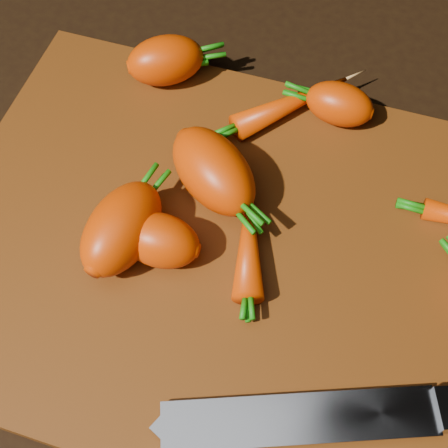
% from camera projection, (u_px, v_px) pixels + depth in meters
% --- Properties ---
extents(ground, '(2.00, 2.00, 0.01)m').
position_uv_depth(ground, '(221.00, 253.00, 0.56)').
color(ground, black).
extents(cutting_board, '(0.50, 0.40, 0.01)m').
position_uv_depth(cutting_board, '(221.00, 247.00, 0.55)').
color(cutting_board, '#4F270B').
rests_on(cutting_board, ground).
extents(carrot_0, '(0.09, 0.08, 0.05)m').
position_uv_depth(carrot_0, '(166.00, 60.00, 0.63)').
color(carrot_0, '#DD3B03').
rests_on(carrot_0, cutting_board).
extents(carrot_1, '(0.07, 0.05, 0.05)m').
position_uv_depth(carrot_1, '(160.00, 240.00, 0.52)').
color(carrot_1, '#DD3B03').
rests_on(carrot_1, cutting_board).
extents(carrot_2, '(0.11, 0.11, 0.06)m').
position_uv_depth(carrot_2, '(213.00, 171.00, 0.55)').
color(carrot_2, '#DD3B03').
rests_on(carrot_2, cutting_board).
extents(carrot_3, '(0.07, 0.10, 0.06)m').
position_uv_depth(carrot_3, '(122.00, 228.00, 0.52)').
color(carrot_3, '#DD3B03').
rests_on(carrot_3, cutting_board).
extents(carrot_4, '(0.07, 0.05, 0.04)m').
position_uv_depth(carrot_4, '(339.00, 104.00, 0.60)').
color(carrot_4, '#DD3B03').
rests_on(carrot_4, cutting_board).
extents(carrot_5, '(0.07, 0.06, 0.04)m').
position_uv_depth(carrot_5, '(161.00, 64.00, 0.63)').
color(carrot_5, '#DD3B03').
rests_on(carrot_5, cutting_board).
extents(carrot_7, '(0.11, 0.11, 0.03)m').
position_uv_depth(carrot_7, '(292.00, 103.00, 0.61)').
color(carrot_7, '#DD3B03').
rests_on(carrot_7, cutting_board).
extents(carrot_9, '(0.05, 0.11, 0.03)m').
position_uv_depth(carrot_9, '(249.00, 242.00, 0.53)').
color(carrot_9, '#DD3B03').
rests_on(carrot_9, cutting_board).
extents(knife, '(0.33, 0.15, 0.02)m').
position_uv_depth(knife, '(327.00, 417.00, 0.47)').
color(knife, gray).
rests_on(knife, cutting_board).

